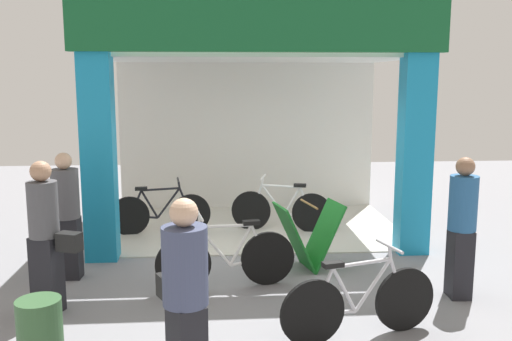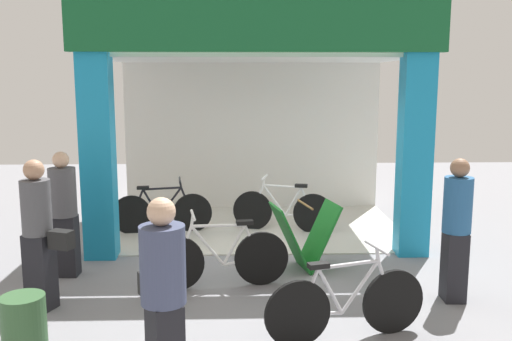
{
  "view_description": "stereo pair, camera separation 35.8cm",
  "coord_description": "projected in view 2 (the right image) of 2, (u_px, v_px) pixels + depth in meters",
  "views": [
    {
      "loc": [
        -0.64,
        -8.01,
        2.62
      ],
      "look_at": [
        0.0,
        0.79,
        1.15
      ],
      "focal_mm": 39.44,
      "sensor_mm": 36.0,
      "label": 1
    },
    {
      "loc": [
        -0.28,
        -8.03,
        2.62
      ],
      "look_at": [
        0.0,
        0.79,
        1.15
      ],
      "focal_mm": 39.44,
      "sensor_mm": 36.0,
      "label": 2
    }
  ],
  "objects": [
    {
      "name": "pedestrian_1",
      "position": [
        456.0,
        228.0,
        6.55
      ],
      "size": [
        0.34,
        0.34,
        1.7
      ],
      "color": "black",
      "rests_on": "ground"
    },
    {
      "name": "sandwich_board_sign",
      "position": [
        305.0,
        236.0,
        7.7
      ],
      "size": [
        0.98,
        0.76,
        0.93
      ],
      "color": "#197226",
      "rests_on": "ground"
    },
    {
      "name": "pedestrian_2",
      "position": [
        64.0,
        212.0,
        7.38
      ],
      "size": [
        0.37,
        0.37,
        1.67
      ],
      "color": "black",
      "rests_on": "ground"
    },
    {
      "name": "trash_bin",
      "position": [
        25.0,
        335.0,
        4.97
      ],
      "size": [
        0.39,
        0.39,
        0.73
      ],
      "primitive_type": "cylinder",
      "color": "#335933",
      "rests_on": "ground"
    },
    {
      "name": "shop_facade",
      "position": [
        255.0,
        113.0,
        9.52
      ],
      "size": [
        5.23,
        3.47,
        3.84
      ],
      "color": "beige",
      "rests_on": "ground"
    },
    {
      "name": "pedestrian_3",
      "position": [
        163.0,
        293.0,
        4.58
      ],
      "size": [
        0.53,
        0.71,
        1.68
      ],
      "color": "black",
      "rests_on": "ground"
    },
    {
      "name": "bicycle_parked_1",
      "position": [
        220.0,
        258.0,
        7.02
      ],
      "size": [
        1.75,
        0.48,
        0.97
      ],
      "color": "black",
      "rests_on": "ground"
    },
    {
      "name": "ground_plane",
      "position": [
        258.0,
        255.0,
        8.35
      ],
      "size": [
        18.06,
        18.06,
        0.0
      ],
      "primitive_type": "plane",
      "color": "gray",
      "rests_on": "ground"
    },
    {
      "name": "bicycle_inside_1",
      "position": [
        283.0,
        210.0,
        9.59
      ],
      "size": [
        1.69,
        0.54,
        0.95
      ],
      "color": "black",
      "rests_on": "ground"
    },
    {
      "name": "pedestrian_0",
      "position": [
        39.0,
        233.0,
        6.3
      ],
      "size": [
        0.65,
        0.44,
        1.72
      ],
      "color": "black",
      "rests_on": "ground"
    },
    {
      "name": "bicycle_parked_0",
      "position": [
        346.0,
        304.0,
        5.62
      ],
      "size": [
        1.68,
        0.56,
        0.95
      ],
      "color": "black",
      "rests_on": "ground"
    },
    {
      "name": "bicycle_inside_0",
      "position": [
        162.0,
        212.0,
        9.51
      ],
      "size": [
        1.68,
        0.46,
        0.93
      ],
      "color": "black",
      "rests_on": "ground"
    }
  ]
}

